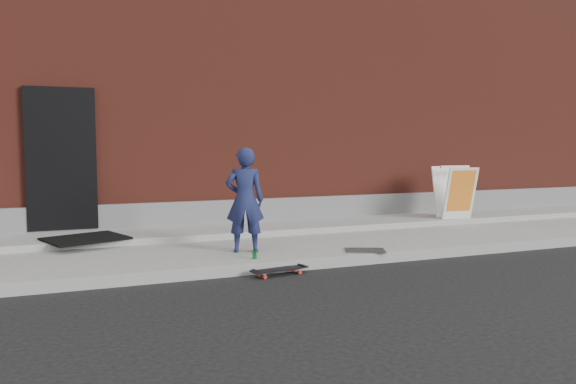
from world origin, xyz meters
name	(u,v)px	position (x,y,z in m)	size (l,w,h in m)	color
ground	(282,273)	(0.00, 0.00, 0.00)	(80.00, 80.00, 0.00)	black
sidewalk	(247,247)	(0.00, 1.50, 0.07)	(20.00, 3.00, 0.15)	slate
apron	(231,230)	(0.00, 2.40, 0.20)	(20.00, 1.20, 0.10)	gray
building	(178,108)	(0.00, 6.99, 2.50)	(20.00, 8.10, 5.00)	maroon
child	(245,200)	(-0.25, 0.75, 0.87)	(0.53, 0.35, 1.44)	#1A2049
skateboard	(279,270)	(-0.07, -0.12, 0.07)	(0.75, 0.31, 0.08)	#AF2912
pizza_sign	(455,192)	(4.21, 1.98, 0.74)	(0.67, 0.76, 0.98)	silver
soda_can	(255,255)	(-0.28, 0.25, 0.20)	(0.06, 0.06, 0.11)	#187B2A
doormat	(85,238)	(-2.30, 2.00, 0.27)	(1.07, 0.86, 0.03)	black
utility_plate	(365,250)	(1.32, 0.20, 0.16)	(0.55, 0.35, 0.02)	#4A4A4E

